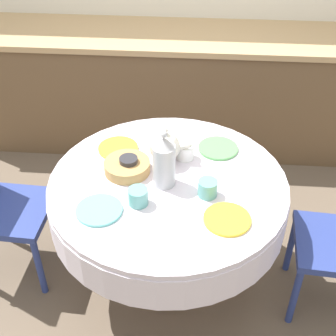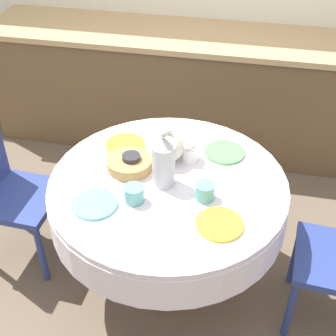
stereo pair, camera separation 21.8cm
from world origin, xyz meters
name	(u,v)px [view 1 (the left image)]	position (x,y,z in m)	size (l,w,h in m)	color
ground_plane	(168,278)	(0.00, 0.00, 0.00)	(12.00, 12.00, 0.00)	brown
kitchen_counter	(183,89)	(0.00, 1.43, 0.44)	(3.24, 0.64, 0.88)	brown
dining_table	(168,201)	(0.00, 0.00, 0.59)	(1.16, 1.16, 0.72)	olive
plate_near_left	(99,210)	(-0.29, -0.23, 0.73)	(0.21, 0.21, 0.01)	#60BCB7
cup_near_left	(138,197)	(-0.12, -0.17, 0.76)	(0.09, 0.09, 0.08)	#5BA39E
plate_near_right	(227,219)	(0.28, -0.25, 0.73)	(0.21, 0.21, 0.01)	yellow
cup_near_right	(208,188)	(0.19, -0.08, 0.76)	(0.09, 0.09, 0.08)	#5BA39E
plate_far_left	(118,148)	(-0.28, 0.24, 0.73)	(0.21, 0.21, 0.01)	yellow
cup_far_left	(129,165)	(-0.20, 0.06, 0.76)	(0.09, 0.09, 0.08)	#28282D
plate_far_right	(218,148)	(0.24, 0.28, 0.73)	(0.21, 0.21, 0.01)	#5BA85B
cup_far_right	(185,151)	(0.07, 0.19, 0.76)	(0.09, 0.09, 0.08)	white
coffee_carafe	(164,162)	(-0.02, -0.02, 0.85)	(0.11, 0.11, 0.29)	#B2B2B7
teapot	(165,147)	(-0.03, 0.16, 0.81)	(0.21, 0.15, 0.20)	silver
bread_basket	(127,167)	(-0.21, 0.06, 0.75)	(0.23, 0.23, 0.06)	#AD844C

